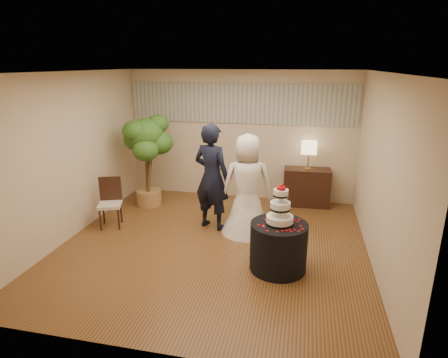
% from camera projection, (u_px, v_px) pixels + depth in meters
% --- Properties ---
extents(floor, '(5.00, 5.00, 0.00)m').
position_uv_depth(floor, '(213.00, 245.00, 6.28)').
color(floor, brown).
rests_on(floor, ground).
extents(ceiling, '(5.00, 5.00, 0.00)m').
position_uv_depth(ceiling, '(211.00, 72.00, 5.45)').
color(ceiling, white).
rests_on(ceiling, wall_back).
extents(wall_back, '(5.00, 0.06, 2.80)m').
position_uv_depth(wall_back, '(240.00, 136.00, 8.20)').
color(wall_back, beige).
rests_on(wall_back, ground).
extents(wall_front, '(5.00, 0.06, 2.80)m').
position_uv_depth(wall_front, '(148.00, 232.00, 3.53)').
color(wall_front, beige).
rests_on(wall_front, ground).
extents(wall_left, '(0.06, 5.00, 2.80)m').
position_uv_depth(wall_left, '(70.00, 157.00, 6.37)').
color(wall_left, beige).
rests_on(wall_left, ground).
extents(wall_right, '(0.06, 5.00, 2.80)m').
position_uv_depth(wall_right, '(382.00, 174.00, 5.36)').
color(wall_right, beige).
rests_on(wall_right, ground).
extents(mural_border, '(4.90, 0.02, 0.85)m').
position_uv_depth(mural_border, '(240.00, 103.00, 7.97)').
color(mural_border, '#A2A697').
rests_on(mural_border, wall_back).
extents(groom, '(0.82, 0.67, 1.94)m').
position_uv_depth(groom, '(212.00, 177.00, 6.70)').
color(groom, black).
rests_on(groom, floor).
extents(bride, '(1.10, 1.10, 1.79)m').
position_uv_depth(bride, '(247.00, 184.00, 6.53)').
color(bride, white).
rests_on(bride, floor).
extents(cake_table, '(0.91, 0.91, 0.72)m').
position_uv_depth(cake_table, '(278.00, 246.00, 5.47)').
color(cake_table, black).
rests_on(cake_table, floor).
extents(wedding_cake, '(0.39, 0.39, 0.60)m').
position_uv_depth(wedding_cake, '(280.00, 204.00, 5.27)').
color(wedding_cake, white).
rests_on(wedding_cake, cake_table).
extents(console, '(0.98, 0.47, 0.80)m').
position_uv_depth(console, '(306.00, 187.00, 7.95)').
color(console, black).
rests_on(console, floor).
extents(table_lamp, '(0.31, 0.31, 0.58)m').
position_uv_depth(table_lamp, '(309.00, 155.00, 7.74)').
color(table_lamp, beige).
rests_on(table_lamp, console).
extents(ficus_tree, '(1.08, 1.08, 1.96)m').
position_uv_depth(ficus_tree, '(147.00, 161.00, 7.78)').
color(ficus_tree, '#33631F').
rests_on(ficus_tree, floor).
extents(side_chair, '(0.54, 0.55, 0.92)m').
position_uv_depth(side_chair, '(110.00, 203.00, 6.87)').
color(side_chair, black).
rests_on(side_chair, floor).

